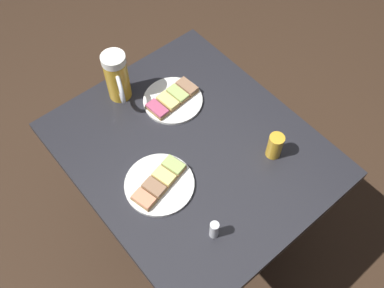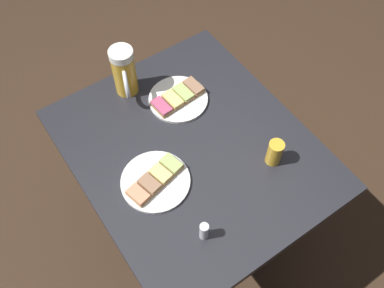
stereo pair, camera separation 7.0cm
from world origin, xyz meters
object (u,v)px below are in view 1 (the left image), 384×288
object	(u,v)px
beer_glass_small	(275,146)
salt_shaker	(214,230)
plate_near	(159,183)
plate_far	(173,99)
beer_mug	(117,78)

from	to	relation	value
beer_glass_small	salt_shaker	distance (m)	0.33
plate_near	plate_far	bearing A→B (deg)	44.30
plate_near	plate_far	size ratio (longest dim) A/B	1.04
beer_mug	beer_glass_small	distance (m)	0.56
beer_mug	salt_shaker	xyz separation A→B (m)	(-0.09, -0.58, -0.06)
plate_far	salt_shaker	xyz separation A→B (m)	(-0.21, -0.45, 0.02)
plate_near	beer_glass_small	xyz separation A→B (m)	(0.34, -0.14, 0.04)
beer_mug	beer_glass_small	xyz separation A→B (m)	(0.23, -0.50, -0.05)
beer_glass_small	beer_mug	bearing A→B (deg)	114.75
plate_far	beer_glass_small	bearing A→B (deg)	-73.36
beer_glass_small	salt_shaker	world-z (taller)	beer_glass_small
plate_near	salt_shaker	xyz separation A→B (m)	(0.02, -0.22, 0.02)
plate_far	salt_shaker	size ratio (longest dim) A/B	2.98
salt_shaker	plate_near	bearing A→B (deg)	95.62
plate_near	beer_mug	bearing A→B (deg)	73.02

